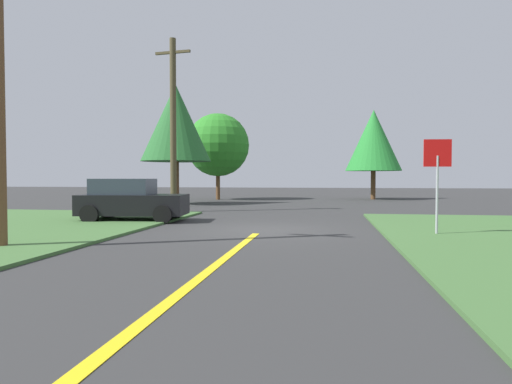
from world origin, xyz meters
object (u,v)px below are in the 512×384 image
object	(u,v)px
parked_car_near_building	(131,200)
utility_pole_mid	(173,123)
pine_tree_center	(218,145)
oak_tree_right	(176,123)
stop_sign	(437,168)
oak_tree_left	(374,140)

from	to	relation	value
parked_car_near_building	utility_pole_mid	xyz separation A→B (m)	(0.01, 4.72, 3.48)
pine_tree_center	oak_tree_right	size ratio (longest dim) A/B	0.87
parked_car_near_building	oak_tree_right	xyz separation A→B (m)	(-1.97, 10.77, 4.25)
stop_sign	parked_car_near_building	xyz separation A→B (m)	(-10.41, 2.70, -1.13)
utility_pole_mid	oak_tree_left	size ratio (longest dim) A/B	1.22
utility_pole_mid	pine_tree_center	size ratio (longest dim) A/B	1.28
stop_sign	parked_car_near_building	size ratio (longest dim) A/B	0.67
parked_car_near_building	oak_tree_left	distance (m)	22.36
stop_sign	utility_pole_mid	bearing A→B (deg)	-41.50
utility_pole_mid	pine_tree_center	world-z (taller)	utility_pole_mid
stop_sign	parked_car_near_building	world-z (taller)	stop_sign
utility_pole_mid	oak_tree_right	bearing A→B (deg)	108.12
stop_sign	pine_tree_center	bearing A→B (deg)	-66.26
stop_sign	utility_pole_mid	size ratio (longest dim) A/B	0.33
parked_car_near_building	oak_tree_left	xyz separation A→B (m)	(10.83, 19.21, 3.70)
oak_tree_left	oak_tree_right	xyz separation A→B (m)	(-12.80, -8.44, 0.55)
stop_sign	oak_tree_left	size ratio (longest dim) A/B	0.40
utility_pole_mid	oak_tree_right	distance (m)	6.41
stop_sign	utility_pole_mid	xyz separation A→B (m)	(-10.40, 7.42, 2.35)
parked_car_near_building	oak_tree_left	size ratio (longest dim) A/B	0.60
stop_sign	utility_pole_mid	world-z (taller)	utility_pole_mid
parked_car_near_building	oak_tree_left	world-z (taller)	oak_tree_left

